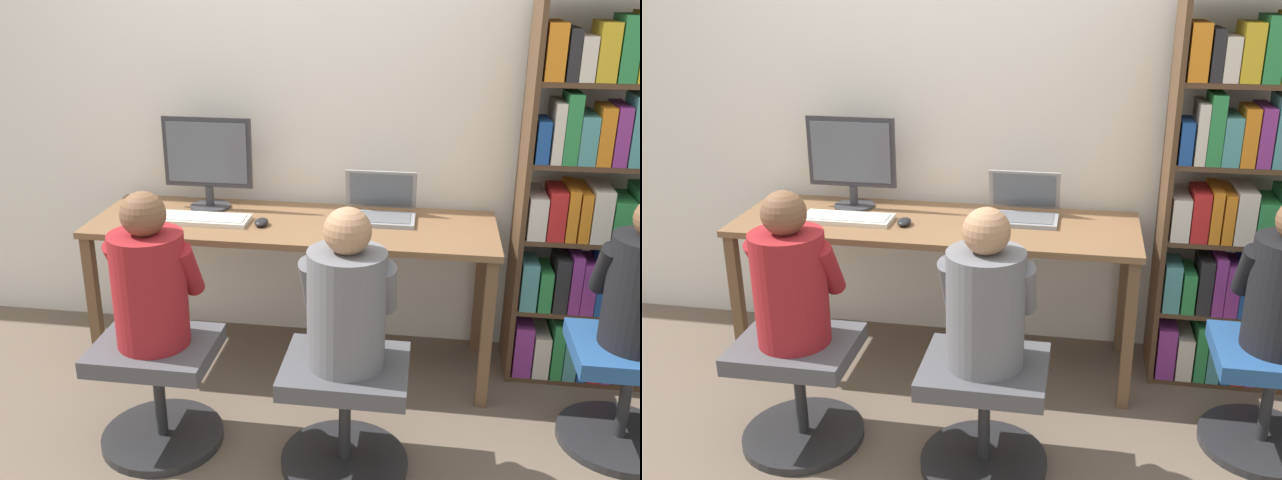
{
  "view_description": "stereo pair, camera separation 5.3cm",
  "coord_description": "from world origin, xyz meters",
  "views": [
    {
      "loc": [
        0.62,
        -2.83,
        1.85
      ],
      "look_at": [
        0.17,
        0.09,
        0.74
      ],
      "focal_mm": 40.0,
      "sensor_mm": 36.0,
      "label": 1
    },
    {
      "loc": [
        0.67,
        -2.82,
        1.85
      ],
      "look_at": [
        0.17,
        0.09,
        0.74
      ],
      "focal_mm": 40.0,
      "sensor_mm": 36.0,
      "label": 2
    }
  ],
  "objects": [
    {
      "name": "keyboard",
      "position": [
        -0.42,
        0.24,
        0.76
      ],
      "size": [
        0.43,
        0.17,
        0.03
      ],
      "color": "silver",
      "rests_on": "desk"
    },
    {
      "name": "computer_mouse_by_keyboard",
      "position": [
        -0.13,
        0.23,
        0.76
      ],
      "size": [
        0.06,
        0.09,
        0.03
      ],
      "color": "black",
      "rests_on": "desk"
    },
    {
      "name": "desk",
      "position": [
        0.0,
        0.31,
        0.67
      ],
      "size": [
        1.91,
        0.61,
        0.75
      ],
      "color": "brown",
      "rests_on": "ground_plane"
    },
    {
      "name": "office_chair_left",
      "position": [
        -0.42,
        -0.43,
        0.26
      ],
      "size": [
        0.51,
        0.51,
        0.47
      ],
      "color": "#262628",
      "rests_on": "ground_plane"
    },
    {
      "name": "office_chair_right",
      "position": [
        0.35,
        -0.47,
        0.26
      ],
      "size": [
        0.51,
        0.51,
        0.47
      ],
      "color": "#262628",
      "rests_on": "ground_plane"
    },
    {
      "name": "desktop_monitor",
      "position": [
        -0.45,
        0.45,
        0.99
      ],
      "size": [
        0.44,
        0.2,
        0.46
      ],
      "color": "#333338",
      "rests_on": "desk"
    },
    {
      "name": "laptop",
      "position": [
        0.4,
        0.42,
        0.79
      ],
      "size": [
        0.34,
        0.27,
        0.22
      ],
      "color": "gray",
      "rests_on": "desk"
    },
    {
      "name": "wall_back",
      "position": [
        0.0,
        0.68,
        1.3
      ],
      "size": [
        10.0,
        0.05,
        2.6
      ],
      "color": "white",
      "rests_on": "ground_plane"
    },
    {
      "name": "person_at_monitor",
      "position": [
        -0.42,
        -0.43,
        0.74
      ],
      "size": [
        0.36,
        0.31,
        0.63
      ],
      "color": "maroon",
      "rests_on": "office_chair_left"
    },
    {
      "name": "person_at_laptop",
      "position": [
        0.35,
        -0.47,
        0.73
      ],
      "size": [
        0.36,
        0.31,
        0.62
      ],
      "color": "slate",
      "rests_on": "office_chair_right"
    },
    {
      "name": "bookshelf",
      "position": [
        1.35,
        0.4,
        0.87
      ],
      "size": [
        0.77,
        0.34,
        1.78
      ],
      "color": "#513823",
      "rests_on": "ground_plane"
    },
    {
      "name": "ground_plane",
      "position": [
        0.0,
        0.0,
        0.0
      ],
      "size": [
        14.0,
        14.0,
        0.0
      ],
      "primitive_type": "plane",
      "color": "brown"
    },
    {
      "name": "office_chair_side",
      "position": [
        1.47,
        -0.15,
        0.26
      ],
      "size": [
        0.51,
        0.51,
        0.47
      ],
      "color": "#262628",
      "rests_on": "ground_plane"
    }
  ]
}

